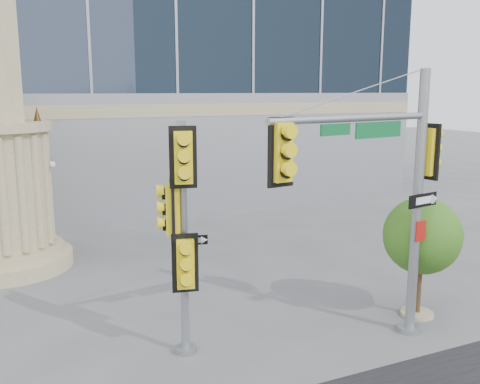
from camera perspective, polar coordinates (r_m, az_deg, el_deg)
name	(u,v)px	position (r m, az deg, el deg)	size (l,w,h in m)	color
ground	(282,342)	(13.79, 4.49, -15.66)	(120.00, 120.00, 0.00)	#545456
main_signal_pole	(386,178)	(12.86, 15.31, 1.40)	(5.14, 1.29, 6.65)	slate
secondary_signal_pole	(181,223)	(12.09, -6.30, -3.26)	(0.95, 0.83, 5.47)	slate
street_tree	(423,239)	(15.32, 18.91, -4.73)	(2.14, 2.09, 3.33)	tan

